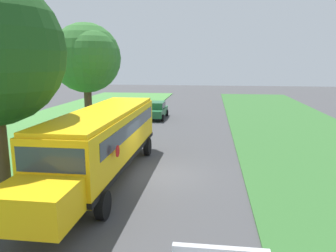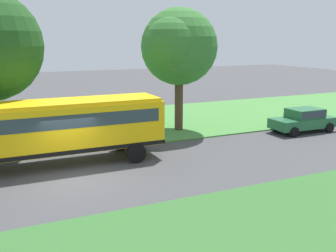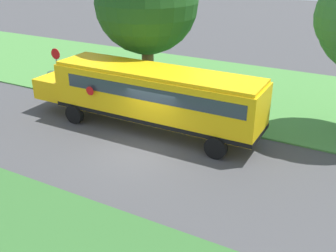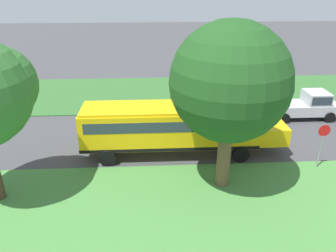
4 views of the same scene
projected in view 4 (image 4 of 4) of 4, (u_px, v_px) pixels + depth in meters
The scene contains 7 objects.
ground_plane at pixel (161, 136), 22.75m from camera, with size 120.00×120.00×0.00m, color #424244.
grass_verge at pixel (169, 242), 13.68m from camera, with size 12.00×80.00×0.08m, color #47843D.
grass_far_side at pixel (158, 93), 30.89m from camera, with size 10.00×80.00×0.07m, color #33662D.
school_bus at pixel (174, 125), 19.81m from camera, with size 2.85×12.42×3.16m.
pickup_truck at pixel (307, 105), 25.31m from camera, with size 2.28×5.40×2.10m.
oak_tree_beside_bus at pixel (231, 82), 15.24m from camera, with size 5.71×5.71×8.55m.
stop_sign at pixel (322, 141), 18.30m from camera, with size 0.08×0.68×2.74m.
Camera 4 is at (-20.35, 0.61, 10.21)m, focal length 35.00 mm.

